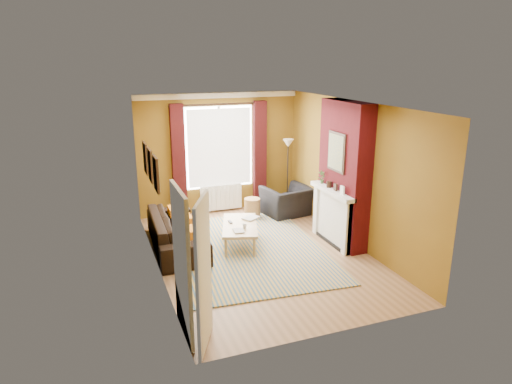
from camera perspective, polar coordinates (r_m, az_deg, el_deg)
ground at (r=8.71m, az=0.58°, el=-7.72°), size 5.50×5.50×0.00m
room_walls at (r=8.72m, az=3.78°, el=1.92°), size 3.82×5.54×2.83m
striped_rug at (r=8.88m, az=-1.06°, el=-7.15°), size 3.05×4.04×0.02m
sofa at (r=8.98m, az=-9.89°, el=-4.88°), size 0.97×2.33×0.67m
armchair at (r=10.69m, az=3.93°, el=-1.13°), size 1.19×1.08×0.68m
coffee_table at (r=8.95m, az=-2.03°, el=-4.33°), size 1.03×1.45×0.44m
wicker_stool at (r=10.52m, az=-0.47°, el=-2.01°), size 0.37×0.37×0.46m
floor_lamp at (r=10.84m, az=4.02°, el=4.71°), size 0.32×0.32×1.73m
book_a at (r=8.56m, az=-2.82°, el=-4.91°), size 0.22×0.28×0.02m
book_b at (r=9.31m, az=-1.25°, el=-3.09°), size 0.40×0.38×0.02m
mug at (r=8.71m, az=-1.44°, el=-4.30°), size 0.12×0.12×0.08m
tv_remote at (r=9.03m, az=-3.25°, el=-3.74°), size 0.05×0.16×0.02m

